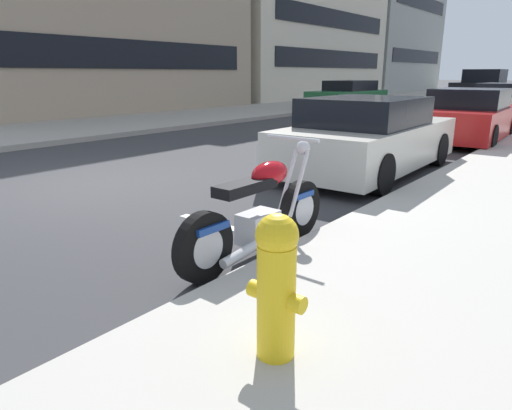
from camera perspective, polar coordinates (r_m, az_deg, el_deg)
ground_plane at (r=7.79m, az=-21.69°, el=2.22°), size 260.00×260.00×0.00m
sidewalk_far_curb at (r=20.68m, az=-1.89°, el=11.52°), size 120.00×5.00×0.14m
parking_stall_stripe at (r=5.09m, az=-0.60°, el=-3.55°), size 0.12×2.20×0.01m
parked_motorcycle at (r=4.36m, az=0.49°, el=-1.13°), size 2.08×0.62×1.11m
parked_car_second_in_row at (r=8.35m, az=13.85°, el=8.17°), size 4.28×1.91×1.32m
parked_car_far_down_curb at (r=13.11m, az=24.88°, el=9.91°), size 4.17×1.97×1.35m
parked_car_at_intersection at (r=19.16m, az=28.60°, el=11.04°), size 4.32×1.85×1.38m
crossing_truck at (r=31.57m, az=27.82°, el=12.82°), size 2.25×5.55×1.95m
car_opposite_curb at (r=22.26m, az=11.40°, el=13.10°), size 4.68×1.98×1.40m
fire_hydrant at (r=2.58m, az=2.56°, el=-9.69°), size 0.24×0.36×0.86m
townhouse_near_left at (r=35.36m, az=1.47°, el=22.98°), size 15.83×11.15×11.93m
townhouse_behind_pole at (r=48.29m, az=13.84°, el=22.25°), size 13.58×10.21×14.51m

